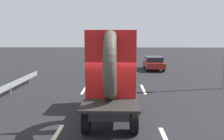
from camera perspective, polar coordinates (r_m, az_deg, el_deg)
ground_plane at (r=10.85m, az=0.15°, el=-11.00°), size 120.00×120.00×0.00m
flatbed_truck at (r=11.20m, az=-0.06°, el=-1.54°), size 2.02×5.40×3.68m
distant_sedan at (r=25.91m, az=9.24°, el=1.61°), size 1.75×4.09×1.34m
lane_dash_left_near at (r=9.30m, az=-12.69°, el=-14.49°), size 0.16×2.53×0.01m
lane_dash_left_far at (r=16.76m, az=-6.09°, el=-4.23°), size 0.16×2.96×0.01m
lane_dash_right_near at (r=9.18m, az=11.81°, el=-14.78°), size 0.16×2.10×0.01m
lane_dash_right_far at (r=16.75m, az=6.96°, el=-4.25°), size 0.16×2.87×0.01m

